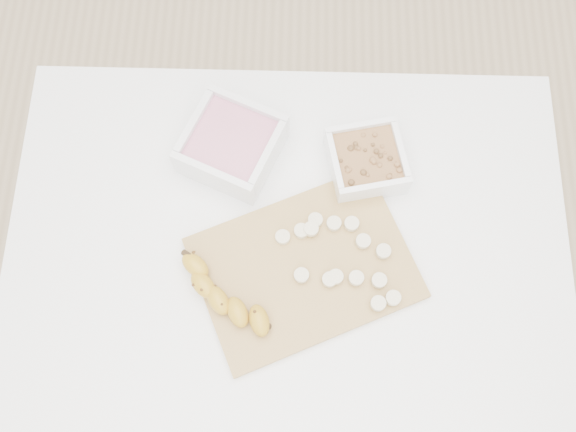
{
  "coord_description": "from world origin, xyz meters",
  "views": [
    {
      "loc": [
        0.01,
        -0.32,
        1.84
      ],
      "look_at": [
        0.0,
        0.03,
        0.81
      ],
      "focal_mm": 40.0,
      "sensor_mm": 36.0,
      "label": 1
    }
  ],
  "objects_px": {
    "bowl_granola": "(366,161)",
    "banana": "(226,297)",
    "bowl_yogurt": "(232,145)",
    "table": "(288,257)",
    "cutting_board": "(304,268)"
  },
  "relations": [
    {
      "from": "bowl_granola",
      "to": "banana",
      "type": "distance_m",
      "value": 0.35
    },
    {
      "from": "bowl_yogurt",
      "to": "banana",
      "type": "height_order",
      "value": "bowl_yogurt"
    },
    {
      "from": "table",
      "to": "banana",
      "type": "relative_size",
      "value": 5.26
    },
    {
      "from": "table",
      "to": "cutting_board",
      "type": "relative_size",
      "value": 2.77
    },
    {
      "from": "table",
      "to": "bowl_granola",
      "type": "relative_size",
      "value": 6.49
    },
    {
      "from": "cutting_board",
      "to": "banana",
      "type": "bearing_deg",
      "value": -155.42
    },
    {
      "from": "table",
      "to": "bowl_granola",
      "type": "height_order",
      "value": "bowl_granola"
    },
    {
      "from": "banana",
      "to": "table",
      "type": "bearing_deg",
      "value": 7.27
    },
    {
      "from": "table",
      "to": "banana",
      "type": "bearing_deg",
      "value": -133.23
    },
    {
      "from": "cutting_board",
      "to": "banana",
      "type": "xyz_separation_m",
      "value": [
        -0.13,
        -0.06,
        0.02
      ]
    },
    {
      "from": "table",
      "to": "cutting_board",
      "type": "bearing_deg",
      "value": -56.94
    },
    {
      "from": "bowl_yogurt",
      "to": "cutting_board",
      "type": "distance_m",
      "value": 0.26
    },
    {
      "from": "bowl_yogurt",
      "to": "bowl_granola",
      "type": "bearing_deg",
      "value": -5.48
    },
    {
      "from": "table",
      "to": "cutting_board",
      "type": "height_order",
      "value": "cutting_board"
    },
    {
      "from": "cutting_board",
      "to": "table",
      "type": "bearing_deg",
      "value": 123.06
    }
  ]
}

